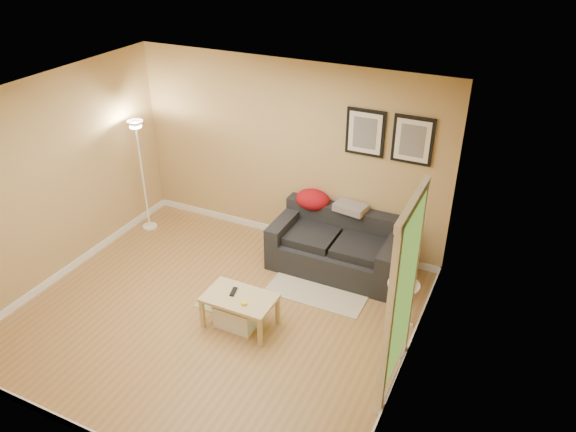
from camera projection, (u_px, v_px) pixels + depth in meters
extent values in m
plane|color=#9E7744|center=(216.00, 314.00, 6.62)|extent=(4.50, 4.50, 0.00)
plane|color=white|center=(199.00, 103.00, 5.34)|extent=(4.50, 4.50, 0.00)
plane|color=tan|center=(288.00, 154.00, 7.55)|extent=(4.50, 0.00, 4.50)
plane|color=tan|center=(72.00, 333.00, 4.40)|extent=(4.50, 0.00, 4.50)
plane|color=tan|center=(54.00, 181.00, 6.82)|extent=(0.00, 4.00, 4.00)
plane|color=tan|center=(414.00, 272.00, 5.13)|extent=(0.00, 4.00, 4.00)
cube|color=white|center=(288.00, 233.00, 8.15)|extent=(4.50, 0.02, 0.10)
cube|color=white|center=(74.00, 265.00, 7.43)|extent=(0.02, 4.00, 0.10)
cube|color=white|center=(399.00, 370.00, 5.75)|extent=(0.02, 4.00, 0.10)
cube|color=beige|center=(321.00, 286.00, 7.09)|extent=(1.25, 0.85, 0.01)
cube|color=#668C4C|center=(229.00, 303.00, 6.80)|extent=(0.70, 0.50, 0.01)
cube|color=black|center=(234.00, 292.00, 6.32)|extent=(0.08, 0.17, 0.02)
cylinder|color=yellow|center=(244.00, 303.00, 6.13)|extent=(0.07, 0.07, 0.03)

